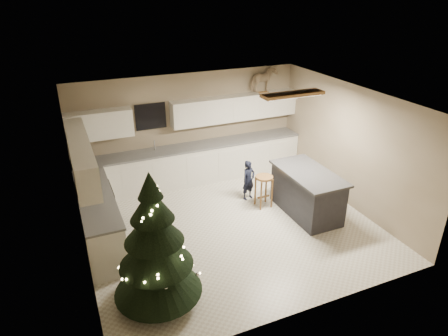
% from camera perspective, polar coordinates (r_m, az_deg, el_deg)
% --- Properties ---
extents(ground_plane, '(5.50, 5.50, 0.00)m').
position_cam_1_polar(ground_plane, '(8.11, 0.99, -8.35)').
color(ground_plane, silver).
extents(room_shell, '(5.52, 5.02, 2.61)m').
position_cam_1_polar(room_shell, '(7.30, 1.25, 3.23)').
color(room_shell, gray).
rests_on(room_shell, ground_plane).
extents(cabinetry, '(5.50, 3.20, 2.00)m').
position_cam_1_polar(cabinetry, '(8.85, -8.77, -0.02)').
color(cabinetry, white).
rests_on(cabinetry, ground_plane).
extents(island, '(0.90, 1.70, 0.95)m').
position_cam_1_polar(island, '(8.51, 11.74, -3.44)').
color(island, black).
rests_on(island, ground_plane).
extents(bar_stool, '(0.37, 0.37, 0.72)m').
position_cam_1_polar(bar_stool, '(8.60, 5.73, -2.25)').
color(bar_stool, brown).
rests_on(bar_stool, ground_plane).
extents(christmas_tree, '(1.38, 1.33, 2.20)m').
position_cam_1_polar(christmas_tree, '(6.00, -9.76, -11.76)').
color(christmas_tree, '#3F2816').
rests_on(christmas_tree, ground_plane).
extents(toddler, '(0.38, 0.30, 0.92)m').
position_cam_1_polar(toddler, '(8.90, 3.52, -1.75)').
color(toddler, black).
rests_on(toddler, ground_plane).
extents(rocking_horse, '(0.74, 0.47, 0.60)m').
position_cam_1_polar(rocking_horse, '(9.94, 5.66, 12.41)').
color(rocking_horse, brown).
rests_on(rocking_horse, cabinetry).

